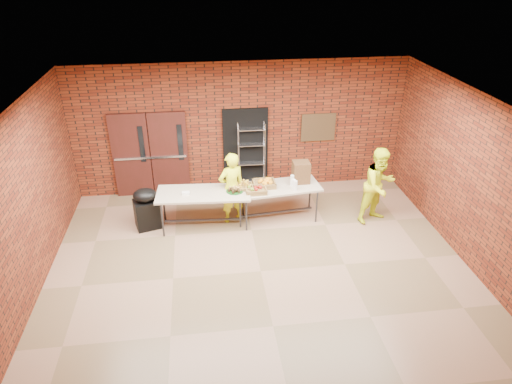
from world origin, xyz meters
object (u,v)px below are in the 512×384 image
Objects in this scene: table_right at (277,189)px; coffee_dispenser at (301,172)px; table_left at (203,195)px; volunteer_man at (379,185)px; covered_grill at (146,208)px; wire_rack at (252,158)px; volunteer_woman at (232,188)px.

coffee_dispenser is at bearing 9.38° from table_right.
table_left is at bearing 178.42° from table_right.
coffee_dispenser is 1.73m from volunteer_man.
table_right is at bearing 146.41° from volunteer_man.
table_right is 4.09× the size of coffee_dispenser.
coffee_dispenser is 3.48m from covered_grill.
covered_grill is 5.09m from volunteer_man.
wire_rack reaches higher than table_left.
covered_grill reaches higher than table_right.
covered_grill is (-2.86, -0.04, -0.25)m from table_right.
volunteer_man is (1.63, -0.55, -0.16)m from coffee_dispenser.
table_left is (-1.23, -1.53, -0.14)m from wire_rack.
table_left is at bearing -172.35° from coffee_dispenser.
coffee_dispenser is 0.52× the size of covered_grill.
wire_rack is at bearing 14.01° from covered_grill.
coffee_dispenser is at bearing -50.59° from wire_rack.
wire_rack is at bearing 121.90° from volunteer_man.
table_left is 2.20× the size of covered_grill.
coffee_dispenser is 0.28× the size of volunteer_man.
covered_grill is at bearing -148.32° from wire_rack.
covered_grill is (-3.43, -0.20, -0.56)m from coffee_dispenser.
volunteer_man is at bearing -20.15° from covered_grill.
volunteer_woman is at bearing 173.16° from table_right.
volunteer_woman is at bearing 149.38° from volunteer_man.
table_left reaches higher than table_right.
volunteer_man reaches higher than table_right.
wire_rack is 0.87× the size of table_left.
covered_grill is at bearing 179.42° from table_left.
volunteer_man is (3.82, -0.26, 0.11)m from table_left.
wire_rack reaches higher than table_right.
table_right is 2.24m from volunteer_man.
volunteer_man is at bearing -33.13° from wire_rack.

